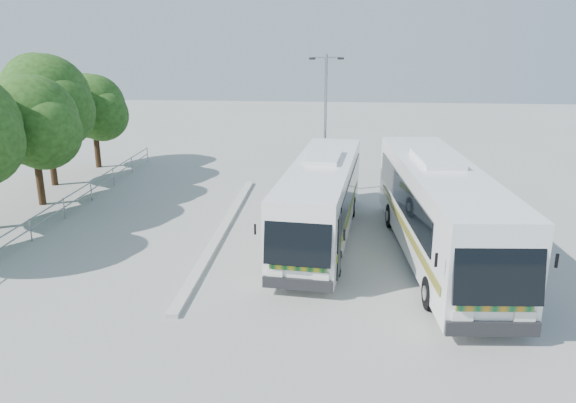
# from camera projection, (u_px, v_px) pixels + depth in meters

# --- Properties ---
(ground) EXTENTS (100.00, 100.00, 0.00)m
(ground) POSITION_uv_depth(u_px,v_px,m) (269.00, 249.00, 22.66)
(ground) COLOR #969691
(ground) RESTS_ON ground
(kerb_divider) EXTENTS (0.40, 16.00, 0.15)m
(kerb_divider) POSITION_uv_depth(u_px,v_px,m) (223.00, 229.00, 24.73)
(kerb_divider) COLOR #B2B2AD
(kerb_divider) RESTS_ON ground
(railing) EXTENTS (0.06, 22.00, 1.00)m
(railing) POSITION_uv_depth(u_px,v_px,m) (73.00, 197.00, 27.07)
(railing) COLOR gray
(railing) RESTS_ON ground
(tree_far_c) EXTENTS (4.97, 4.69, 6.49)m
(tree_far_c) POSITION_uv_depth(u_px,v_px,m) (33.00, 121.00, 27.27)
(tree_far_c) COLOR #382314
(tree_far_c) RESTS_ON ground
(tree_far_d) EXTENTS (5.62, 5.30, 7.33)m
(tree_far_d) POSITION_uv_depth(u_px,v_px,m) (46.00, 100.00, 30.73)
(tree_far_d) COLOR #382314
(tree_far_d) RESTS_ON ground
(tree_far_e) EXTENTS (4.54, 4.28, 5.92)m
(tree_far_e) POSITION_uv_depth(u_px,v_px,m) (94.00, 107.00, 35.24)
(tree_far_e) COLOR #382314
(tree_far_e) RESTS_ON ground
(coach_main) EXTENTS (3.51, 11.83, 3.23)m
(coach_main) POSITION_uv_depth(u_px,v_px,m) (321.00, 198.00, 23.30)
(coach_main) COLOR white
(coach_main) RESTS_ON ground
(coach_adjacent) EXTENTS (3.52, 13.13, 3.60)m
(coach_adjacent) POSITION_uv_depth(u_px,v_px,m) (440.00, 210.00, 21.12)
(coach_adjacent) COLOR silver
(coach_adjacent) RESTS_ON ground
(lamppost) EXTENTS (1.79, 0.46, 7.33)m
(lamppost) POSITION_uv_depth(u_px,v_px,m) (325.00, 118.00, 29.50)
(lamppost) COLOR #96999E
(lamppost) RESTS_ON ground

